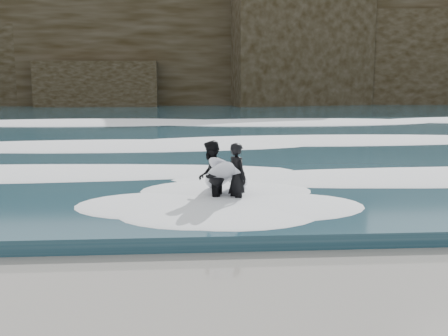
{
  "coord_description": "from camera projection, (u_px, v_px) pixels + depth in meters",
  "views": [
    {
      "loc": [
        -0.8,
        -6.47,
        3.16
      ],
      "look_at": [
        0.09,
        6.02,
        1.0
      ],
      "focal_mm": 45.0,
      "sensor_mm": 36.0,
      "label": 1
    }
  ],
  "objects": [
    {
      "name": "headland",
      "position": [
        192.0,
        51.0,
        51.32
      ],
      "size": [
        70.0,
        9.0,
        10.0
      ],
      "primitive_type": "cube",
      "color": "black",
      "rests_on": "ground"
    },
    {
      "name": "foam_mid",
      "position": [
        204.0,
        140.0,
        22.61
      ],
      "size": [
        60.0,
        4.0,
        0.24
      ],
      "primitive_type": "ellipsoid",
      "color": "white",
      "rests_on": "sea"
    },
    {
      "name": "foam_far",
      "position": [
        199.0,
        120.0,
        31.45
      ],
      "size": [
        60.0,
        4.8,
        0.3
      ],
      "primitive_type": "ellipsoid",
      "color": "white",
      "rests_on": "sea"
    },
    {
      "name": "foam_near",
      "position": [
        213.0,
        171.0,
        15.73
      ],
      "size": [
        60.0,
        3.2,
        0.2
      ],
      "primitive_type": "ellipsoid",
      "color": "white",
      "rests_on": "sea"
    },
    {
      "name": "surfer_left",
      "position": [
        231.0,
        177.0,
        12.72
      ],
      "size": [
        1.09,
        2.18,
        1.58
      ],
      "color": "black",
      "rests_on": "ground"
    },
    {
      "name": "ground",
      "position": [
        251.0,
        330.0,
        6.95
      ],
      "size": [
        120.0,
        120.0,
        0.0
      ],
      "primitive_type": "plane",
      "color": "#716A59",
      "rests_on": "ground"
    },
    {
      "name": "surfer_right",
      "position": [
        214.0,
        175.0,
        12.78
      ],
      "size": [
        1.51,
        2.24,
        1.62
      ],
      "color": "black",
      "rests_on": "ground"
    },
    {
      "name": "sea",
      "position": [
        197.0,
        120.0,
        35.43
      ],
      "size": [
        90.0,
        52.0,
        0.3
      ],
      "primitive_type": "cube",
      "color": "#1C3C4A",
      "rests_on": "ground"
    }
  ]
}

